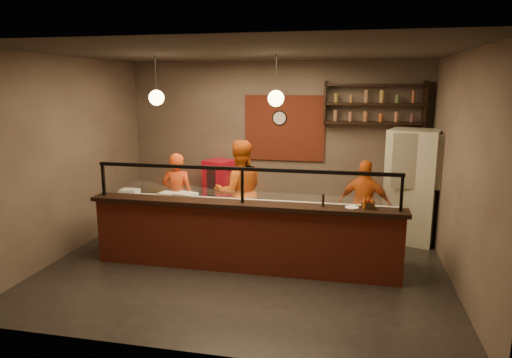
% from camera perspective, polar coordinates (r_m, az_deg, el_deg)
% --- Properties ---
extents(floor, '(6.00, 6.00, 0.00)m').
position_cam_1_polar(floor, '(7.29, -1.09, -10.46)').
color(floor, black).
rests_on(floor, ground).
extents(ceiling, '(6.00, 6.00, 0.00)m').
position_cam_1_polar(ceiling, '(6.77, -1.20, 15.51)').
color(ceiling, '#39322C').
rests_on(ceiling, wall_back).
extents(wall_back, '(6.00, 0.00, 6.00)m').
position_cam_1_polar(wall_back, '(9.28, 2.37, 4.57)').
color(wall_back, '#6D5E4F').
rests_on(wall_back, floor).
extents(wall_left, '(0.00, 5.00, 5.00)m').
position_cam_1_polar(wall_left, '(8.07, -22.40, 2.62)').
color(wall_left, '#6D5E4F').
rests_on(wall_left, floor).
extents(wall_right, '(0.00, 5.00, 5.00)m').
position_cam_1_polar(wall_right, '(6.83, 24.18, 0.98)').
color(wall_right, '#6D5E4F').
rests_on(wall_right, floor).
extents(wall_front, '(6.00, 0.00, 6.00)m').
position_cam_1_polar(wall_front, '(4.50, -8.37, -3.21)').
color(wall_front, '#6D5E4F').
rests_on(wall_front, floor).
extents(brick_patch, '(1.60, 0.04, 1.30)m').
position_cam_1_polar(brick_patch, '(9.18, 3.59, 6.36)').
color(brick_patch, '#993621').
rests_on(brick_patch, wall_back).
extents(service_counter, '(4.60, 0.25, 1.00)m').
position_cam_1_polar(service_counter, '(6.84, -1.68, -7.51)').
color(service_counter, '#993621').
rests_on(service_counter, floor).
extents(counter_ledge, '(4.70, 0.37, 0.06)m').
position_cam_1_polar(counter_ledge, '(6.68, -1.70, -3.21)').
color(counter_ledge, black).
rests_on(counter_ledge, service_counter).
extents(worktop_cabinet, '(4.60, 0.75, 0.85)m').
position_cam_1_polar(worktop_cabinet, '(7.32, -0.75, -6.80)').
color(worktop_cabinet, gray).
rests_on(worktop_cabinet, floor).
extents(worktop, '(4.60, 0.75, 0.05)m').
position_cam_1_polar(worktop, '(7.19, -0.76, -3.40)').
color(worktop, silver).
rests_on(worktop, worktop_cabinet).
extents(sneeze_guard, '(4.50, 0.05, 0.52)m').
position_cam_1_polar(sneeze_guard, '(6.61, -1.72, -0.36)').
color(sneeze_guard, white).
rests_on(sneeze_guard, counter_ledge).
extents(wall_shelving, '(1.84, 0.28, 0.85)m').
position_cam_1_polar(wall_shelving, '(8.91, 14.50, 9.08)').
color(wall_shelving, black).
rests_on(wall_shelving, wall_back).
extents(wall_clock, '(0.30, 0.04, 0.30)m').
position_cam_1_polar(wall_clock, '(9.17, 2.97, 7.62)').
color(wall_clock, black).
rests_on(wall_clock, wall_back).
extents(pendant_left, '(0.24, 0.24, 0.77)m').
position_cam_1_polar(pendant_left, '(7.43, -12.33, 9.91)').
color(pendant_left, black).
rests_on(pendant_left, ceiling).
extents(pendant_right, '(0.24, 0.24, 0.77)m').
position_cam_1_polar(pendant_right, '(6.87, 2.51, 10.04)').
color(pendant_right, black).
rests_on(pendant_right, ceiling).
extents(cook_left, '(0.58, 0.38, 1.58)m').
position_cam_1_polar(cook_left, '(8.29, -9.75, -2.16)').
color(cook_left, '#E64215').
rests_on(cook_left, floor).
extents(cook_mid, '(1.09, 0.99, 1.83)m').
position_cam_1_polar(cook_mid, '(7.98, -2.06, -1.63)').
color(cook_mid, '#C45312').
rests_on(cook_mid, floor).
extents(cook_right, '(0.95, 0.57, 1.52)m').
position_cam_1_polar(cook_right, '(7.93, 13.43, -3.15)').
color(cook_right, '#CD5313').
rests_on(cook_right, floor).
extents(fridge, '(1.01, 0.98, 1.99)m').
position_cam_1_polar(fridge, '(8.51, 18.90, -0.83)').
color(fridge, beige).
rests_on(fridge, floor).
extents(red_cooler, '(0.68, 0.66, 1.26)m').
position_cam_1_polar(red_cooler, '(9.35, -4.53, -1.45)').
color(red_cooler, red).
rests_on(red_cooler, floor).
extents(pizza_dough, '(0.56, 0.56, 0.01)m').
position_cam_1_polar(pizza_dough, '(6.94, 6.46, -3.79)').
color(pizza_dough, beige).
rests_on(pizza_dough, worktop).
extents(prep_tub_a, '(0.32, 0.28, 0.14)m').
position_cam_1_polar(prep_tub_a, '(7.54, -10.89, -2.18)').
color(prep_tub_a, white).
rests_on(prep_tub_a, worktop).
extents(prep_tub_b, '(0.29, 0.24, 0.14)m').
position_cam_1_polar(prep_tub_b, '(7.89, -15.51, -1.76)').
color(prep_tub_b, silver).
rests_on(prep_tub_b, worktop).
extents(prep_tub_c, '(0.38, 0.33, 0.16)m').
position_cam_1_polar(prep_tub_c, '(7.35, -8.81, -2.36)').
color(prep_tub_c, silver).
rests_on(prep_tub_c, worktop).
extents(rolling_pin, '(0.31, 0.13, 0.05)m').
position_cam_1_polar(rolling_pin, '(7.83, -13.92, -2.12)').
color(rolling_pin, yellow).
rests_on(rolling_pin, worktop).
extents(condiment_caddy, '(0.19, 0.17, 0.09)m').
position_cam_1_polar(condiment_caddy, '(6.55, 13.86, -3.19)').
color(condiment_caddy, black).
rests_on(condiment_caddy, counter_ledge).
extents(pepper_mill, '(0.05, 0.05, 0.18)m').
position_cam_1_polar(pepper_mill, '(6.52, 8.39, -2.65)').
color(pepper_mill, black).
rests_on(pepper_mill, counter_ledge).
extents(small_plate, '(0.20, 0.20, 0.01)m').
position_cam_1_polar(small_plate, '(6.53, 11.90, -3.49)').
color(small_plate, white).
rests_on(small_plate, counter_ledge).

